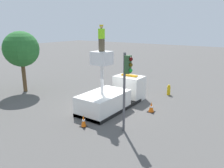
{
  "coord_description": "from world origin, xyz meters",
  "views": [
    {
      "loc": [
        -12.73,
        -9.1,
        6.08
      ],
      "look_at": [
        -1.76,
        -1.4,
        2.52
      ],
      "focal_mm": 35.0,
      "sensor_mm": 36.0,
      "label": 1
    }
  ],
  "objects": [
    {
      "name": "tree_left_bg",
      "position": [
        -1.0,
        9.36,
        4.02
      ],
      "size": [
        3.26,
        3.26,
        5.68
      ],
      "color": "brown",
      "rests_on": "ground"
    },
    {
      "name": "traffic_cone_curbside",
      "position": [
        1.13,
        -2.87,
        0.36
      ],
      "size": [
        0.5,
        0.5,
        0.75
      ],
      "color": "black",
      "rests_on": "ground"
    },
    {
      "name": "ground_plane",
      "position": [
        0.0,
        0.0,
        0.0
      ],
      "size": [
        120.0,
        120.0,
        0.0
      ],
      "primitive_type": "plane",
      "color": "#565451"
    },
    {
      "name": "fire_hydrant",
      "position": [
        5.81,
        -2.38,
        0.47
      ],
      "size": [
        0.54,
        0.3,
        0.96
      ],
      "color": "gold",
      "rests_on": "ground"
    },
    {
      "name": "traffic_cone_rear",
      "position": [
        -3.52,
        -0.47,
        0.38
      ],
      "size": [
        0.4,
        0.4,
        0.8
      ],
      "color": "black",
      "rests_on": "ground"
    },
    {
      "name": "bucket_truck",
      "position": [
        0.4,
        0.0,
        0.9
      ],
      "size": [
        6.42,
        2.4,
        4.43
      ],
      "color": "black",
      "rests_on": "ground"
    },
    {
      "name": "traffic_light_pole",
      "position": [
        -2.54,
        -2.94,
        3.33
      ],
      "size": [
        0.34,
        0.57,
        4.69
      ],
      "color": "#515156",
      "rests_on": "ground"
    },
    {
      "name": "worker",
      "position": [
        -0.99,
        0.0,
        5.31
      ],
      "size": [
        0.4,
        0.26,
        1.75
      ],
      "color": "brown",
      "rests_on": "bucket_truck"
    }
  ]
}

